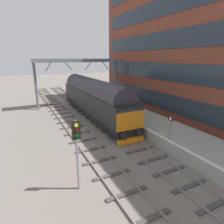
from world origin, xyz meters
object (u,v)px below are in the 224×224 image
(diesel_locomotive, at_px, (93,97))
(waiting_passenger, at_px, (133,104))
(signal_post_near, at_px, (77,146))
(platform_number_sign, at_px, (170,124))

(diesel_locomotive, relative_size, waiting_passenger, 10.73)
(signal_post_near, xyz_separation_m, waiting_passenger, (9.16, 8.90, -0.62))
(diesel_locomotive, xyz_separation_m, signal_post_near, (-5.65, -12.34, 0.13))
(signal_post_near, distance_m, platform_number_sign, 7.71)
(platform_number_sign, distance_m, waiting_passenger, 7.82)
(diesel_locomotive, relative_size, signal_post_near, 4.37)
(signal_post_near, bearing_deg, waiting_passenger, 44.16)
(diesel_locomotive, height_order, signal_post_near, diesel_locomotive)
(signal_post_near, xyz_separation_m, platform_number_sign, (7.61, 1.23, -0.37))
(waiting_passenger, bearing_deg, diesel_locomotive, 24.26)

